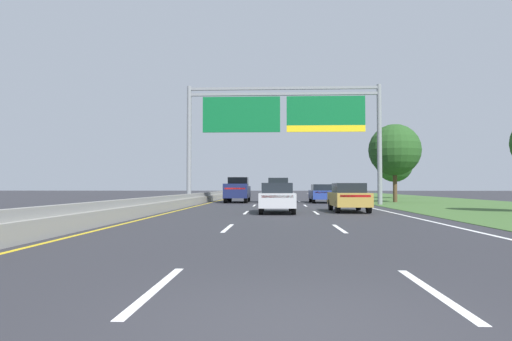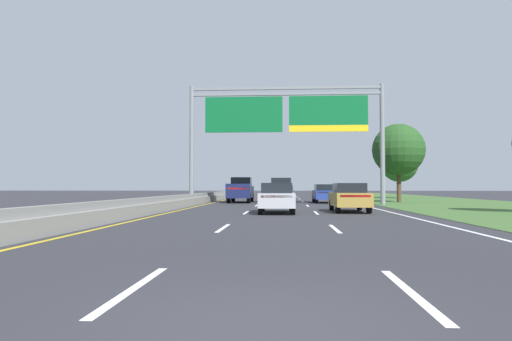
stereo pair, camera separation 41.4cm
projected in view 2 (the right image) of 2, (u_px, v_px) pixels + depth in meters
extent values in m
plane|color=#2B2B30|center=(282.00, 202.00, 39.48)|extent=(220.00, 220.00, 0.00)
cube|color=white|center=(134.00, 288.00, 6.18)|extent=(0.14, 3.00, 0.01)
cube|color=white|center=(223.00, 228.00, 15.16)|extent=(0.14, 3.00, 0.01)
cube|color=white|center=(246.00, 213.00, 24.14)|extent=(0.14, 3.00, 0.01)
cube|color=white|center=(256.00, 205.00, 33.11)|extent=(0.14, 3.00, 0.01)
cube|color=white|center=(263.00, 201.00, 42.09)|extent=(0.14, 3.00, 0.01)
cube|color=white|center=(266.00, 199.00, 51.07)|extent=(0.14, 3.00, 0.01)
cube|color=white|center=(269.00, 197.00, 60.04)|extent=(0.14, 3.00, 0.01)
cube|color=white|center=(271.00, 196.00, 69.02)|extent=(0.14, 3.00, 0.01)
cube|color=white|center=(273.00, 195.00, 78.00)|extent=(0.14, 3.00, 0.01)
cube|color=white|center=(274.00, 194.00, 86.97)|extent=(0.14, 3.00, 0.01)
cube|color=white|center=(411.00, 292.00, 5.95)|extent=(0.14, 3.00, 0.01)
cube|color=white|center=(335.00, 229.00, 14.93)|extent=(0.14, 3.00, 0.01)
cube|color=white|center=(316.00, 213.00, 23.90)|extent=(0.14, 3.00, 0.01)
cube|color=white|center=(307.00, 206.00, 32.88)|extent=(0.14, 3.00, 0.01)
cube|color=white|center=(303.00, 201.00, 41.86)|extent=(0.14, 3.00, 0.01)
cube|color=white|center=(299.00, 199.00, 50.83)|extent=(0.14, 3.00, 0.01)
cube|color=white|center=(297.00, 197.00, 59.81)|extent=(0.14, 3.00, 0.01)
cube|color=white|center=(296.00, 196.00, 68.79)|extent=(0.14, 3.00, 0.01)
cube|color=white|center=(294.00, 195.00, 77.76)|extent=(0.14, 3.00, 0.01)
cube|color=white|center=(293.00, 194.00, 86.74)|extent=(0.14, 3.00, 0.01)
cube|color=white|center=(351.00, 203.00, 39.11)|extent=(0.16, 106.00, 0.01)
cube|color=gold|center=(215.00, 202.00, 39.85)|extent=(0.16, 106.00, 0.01)
cube|color=#3D602D|center=(447.00, 203.00, 38.60)|extent=(14.00, 110.00, 0.02)
cube|color=gray|center=(207.00, 199.00, 39.91)|extent=(0.60, 110.00, 0.55)
cube|color=gray|center=(207.00, 194.00, 39.92)|extent=(0.25, 110.00, 0.30)
cylinder|color=gray|center=(192.00, 145.00, 35.54)|extent=(0.36, 0.36, 9.24)
cylinder|color=gray|center=(382.00, 144.00, 34.61)|extent=(0.36, 0.36, 9.24)
cube|color=gray|center=(286.00, 88.00, 35.23)|extent=(14.70, 0.24, 0.20)
cube|color=gray|center=(286.00, 94.00, 35.21)|extent=(14.70, 0.24, 0.20)
cube|color=#0C602D|center=(244.00, 115.00, 35.18)|extent=(6.00, 0.12, 2.76)
cube|color=#0C602D|center=(328.00, 111.00, 34.78)|extent=(6.00, 0.12, 2.26)
cube|color=yellow|center=(328.00, 128.00, 34.73)|extent=(6.00, 0.12, 0.50)
cube|color=#161E47|center=(241.00, 192.00, 39.70)|extent=(2.04, 5.41, 1.00)
cube|color=black|center=(241.00, 182.00, 40.58)|extent=(1.73, 1.91, 0.78)
cube|color=#B21414|center=(238.00, 189.00, 37.06)|extent=(1.68, 0.09, 0.12)
cube|color=#161E47|center=(239.00, 185.00, 38.00)|extent=(2.01, 1.96, 0.20)
cylinder|color=black|center=(233.00, 197.00, 41.56)|extent=(0.31, 0.84, 0.84)
cylinder|color=black|center=(252.00, 197.00, 41.47)|extent=(0.31, 0.84, 0.84)
cylinder|color=black|center=(228.00, 198.00, 37.90)|extent=(0.31, 0.84, 0.84)
cylinder|color=black|center=(249.00, 198.00, 37.80)|extent=(0.31, 0.84, 0.84)
cube|color=navy|center=(324.00, 195.00, 38.75)|extent=(1.89, 4.43, 0.72)
cube|color=black|center=(324.00, 187.00, 38.72)|extent=(1.60, 2.32, 0.52)
cube|color=#B21414|center=(327.00, 192.00, 36.60)|extent=(1.53, 0.10, 0.12)
cylinder|color=black|center=(314.00, 198.00, 40.27)|extent=(0.23, 0.66, 0.66)
cylinder|color=black|center=(332.00, 198.00, 40.19)|extent=(0.23, 0.66, 0.66)
cylinder|color=black|center=(317.00, 199.00, 37.28)|extent=(0.23, 0.66, 0.66)
cylinder|color=black|center=(336.00, 199.00, 37.20)|extent=(0.23, 0.66, 0.66)
cube|color=#A38438|center=(349.00, 199.00, 24.93)|extent=(1.83, 4.41, 0.72)
cube|color=black|center=(349.00, 188.00, 24.90)|extent=(1.57, 2.30, 0.52)
cube|color=#B21414|center=(355.00, 196.00, 22.78)|extent=(1.53, 0.08, 0.12)
cylinder|color=black|center=(332.00, 205.00, 26.45)|extent=(0.22, 0.66, 0.66)
cylinder|color=black|center=(359.00, 205.00, 26.36)|extent=(0.22, 0.66, 0.66)
cylinder|color=black|center=(338.00, 207.00, 23.47)|extent=(0.22, 0.66, 0.66)
cylinder|color=black|center=(369.00, 207.00, 23.37)|extent=(0.22, 0.66, 0.66)
cube|color=#193D23|center=(282.00, 192.00, 39.11)|extent=(2.03, 4.75, 1.05)
cube|color=black|center=(282.00, 182.00, 38.99)|extent=(1.72, 3.04, 0.68)
cube|color=#B21414|center=(281.00, 189.00, 36.82)|extent=(1.60, 0.12, 0.12)
cylinder|color=black|center=(273.00, 198.00, 40.75)|extent=(0.28, 0.77, 0.76)
cylinder|color=black|center=(291.00, 198.00, 40.60)|extent=(0.28, 0.77, 0.76)
cylinder|color=black|center=(271.00, 199.00, 37.57)|extent=(0.28, 0.77, 0.76)
cylinder|color=black|center=(291.00, 199.00, 37.42)|extent=(0.28, 0.77, 0.76)
cube|color=#B2B5BA|center=(277.00, 200.00, 23.87)|extent=(1.88, 4.42, 0.72)
cube|color=black|center=(277.00, 188.00, 23.84)|extent=(1.59, 2.32, 0.52)
cube|color=#B21414|center=(277.00, 197.00, 21.72)|extent=(1.53, 0.10, 0.12)
cylinder|color=black|center=(263.00, 205.00, 25.39)|extent=(0.23, 0.66, 0.66)
cylinder|color=black|center=(291.00, 205.00, 25.31)|extent=(0.23, 0.66, 0.66)
cylinder|color=black|center=(260.00, 208.00, 22.41)|extent=(0.23, 0.66, 0.66)
cylinder|color=black|center=(293.00, 208.00, 22.32)|extent=(0.23, 0.66, 0.66)
cylinder|color=#4C3823|center=(399.00, 186.00, 39.61)|extent=(0.36, 0.36, 2.80)
sphere|color=#234C1E|center=(398.00, 150.00, 39.73)|extent=(4.53, 4.53, 4.53)
cylinder|color=#4C3823|center=(400.00, 188.00, 53.69)|extent=(0.36, 0.36, 2.36)
sphere|color=#285623|center=(399.00, 164.00, 53.79)|extent=(4.30, 4.30, 4.30)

